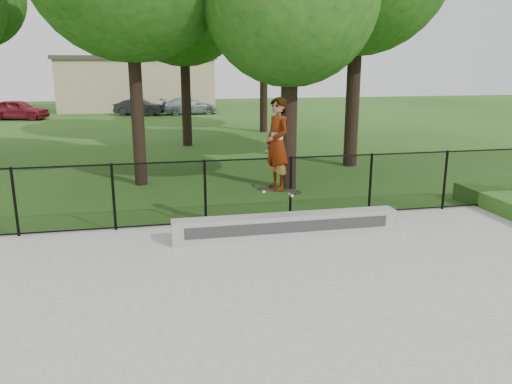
# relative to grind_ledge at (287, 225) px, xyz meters

# --- Properties ---
(ground) EXTENTS (100.00, 100.00, 0.00)m
(ground) POSITION_rel_grind_ledge_xyz_m (-1.58, -4.70, -0.30)
(ground) COLOR #2B4E15
(ground) RESTS_ON ground
(concrete_slab) EXTENTS (14.00, 12.00, 0.06)m
(concrete_slab) POSITION_rel_grind_ledge_xyz_m (-1.58, -4.70, -0.27)
(concrete_slab) COLOR gray
(concrete_slab) RESTS_ON ground
(grind_ledge) EXTENTS (4.82, 0.40, 0.49)m
(grind_ledge) POSITION_rel_grind_ledge_xyz_m (0.00, 0.00, 0.00)
(grind_ledge) COLOR #999894
(grind_ledge) RESTS_ON concrete_slab
(car_a) EXTENTS (4.23, 2.54, 1.36)m
(car_a) POSITION_rel_grind_ledge_xyz_m (-11.42, 26.80, 0.37)
(car_a) COLOR maroon
(car_a) RESTS_ON ground
(car_b) EXTENTS (3.45, 2.13, 1.17)m
(car_b) POSITION_rel_grind_ledge_xyz_m (-3.46, 28.32, 0.28)
(car_b) COLOR black
(car_b) RESTS_ON ground
(car_c) EXTENTS (4.02, 2.17, 1.21)m
(car_c) POSITION_rel_grind_ledge_xyz_m (0.20, 28.37, 0.30)
(car_c) COLOR gray
(car_c) RESTS_ON ground
(skater_airborne) EXTENTS (0.84, 0.78, 2.02)m
(skater_airborne) POSITION_rel_grind_ledge_xyz_m (-0.23, -0.01, 1.72)
(skater_airborne) COLOR black
(skater_airborne) RESTS_ON ground
(chainlink_fence) EXTENTS (16.06, 0.06, 1.50)m
(chainlink_fence) POSITION_rel_grind_ledge_xyz_m (-1.58, 1.20, 0.51)
(chainlink_fence) COLOR black
(chainlink_fence) RESTS_ON concrete_slab
(distant_building) EXTENTS (12.40, 6.40, 4.30)m
(distant_building) POSITION_rel_grind_ledge_xyz_m (-3.58, 33.30, 1.86)
(distant_building) COLOR beige
(distant_building) RESTS_ON ground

